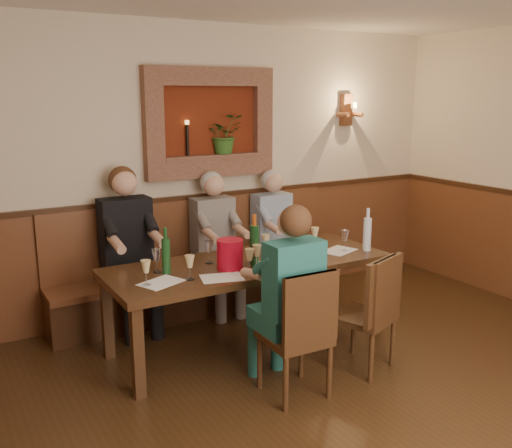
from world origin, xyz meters
The scene contains 30 objects.
room_shell centered at (0.00, 0.00, 1.89)m, with size 6.04×6.04×2.82m.
wainscoting centered at (0.00, 0.00, 0.59)m, with size 6.02×6.02×1.15m.
wall_niche centered at (0.24, 2.94, 1.81)m, with size 1.36×0.30×1.06m.
wall_sconce centered at (1.90, 2.93, 1.94)m, with size 0.25×0.20×0.35m.
dining_table centered at (0.00, 1.85, 0.68)m, with size 2.40×0.90×0.75m.
bench centered at (0.00, 2.79, 0.33)m, with size 3.00×0.45×1.11m.
chair_near_left centered at (-0.14, 0.95, 0.28)m, with size 0.44×0.44×0.96m.
chair_near_right centered at (0.56, 1.01, 0.27)m, with size 0.53×0.53×0.94m.
person_bench_left centered at (-0.75, 2.69, 0.62)m, with size 0.45×0.55×1.50m.
person_bench_mid centered at (0.12, 2.69, 0.58)m, with size 0.41×0.50×1.40m.
person_bench_right centered at (0.81, 2.69, 0.56)m, with size 0.39×0.48×1.37m.
person_chair_front centered at (-0.14, 1.07, 0.57)m, with size 0.41×0.50×1.39m.
spittoon_bucket centered at (-0.24, 1.74, 0.87)m, with size 0.21×0.21×0.24m, color red.
wine_bottle_green_a centered at (-0.02, 1.73, 0.93)m, with size 0.08×0.08×0.43m.
wine_bottle_green_b centered at (-0.72, 1.89, 0.90)m, with size 0.09×0.09×0.37m.
water_bottle centered at (1.08, 1.61, 0.91)m, with size 0.09×0.09×0.39m.
tasting_sheet_a centered at (-0.84, 1.70, 0.75)m, with size 0.31×0.22×0.00m, color white.
tasting_sheet_b centered at (0.10, 1.70, 0.75)m, with size 0.26×0.18×0.00m, color white.
tasting_sheet_c centered at (0.86, 1.72, 0.75)m, with size 0.31×0.22×0.00m, color white.
tasting_sheet_d centered at (-0.40, 1.57, 0.75)m, with size 0.32×0.23×0.00m, color white.
wine_glass_0 centered at (0.20, 1.91, 0.85)m, with size 0.08×0.08×0.19m, color #DBC483, non-canonical shape.
wine_glass_1 centered at (-0.96, 1.70, 0.85)m, with size 0.08×0.08×0.19m, color #DBC483, non-canonical shape.
wine_glass_2 centered at (0.73, 1.92, 0.85)m, with size 0.08×0.08×0.19m, color #DBC483, non-canonical shape.
wine_glass_3 centered at (-0.15, 1.58, 0.85)m, with size 0.08×0.08×0.19m, color #DBC483, non-canonical shape.
wine_glass_4 centered at (0.47, 1.61, 0.85)m, with size 0.08×0.08×0.19m, color white, non-canonical shape.
wine_glass_5 centered at (0.90, 1.69, 0.85)m, with size 0.08×0.08×0.19m, color white, non-canonical shape.
wine_glass_6 centered at (-0.63, 1.65, 0.85)m, with size 0.08×0.08×0.19m, color #DBC483, non-canonical shape.
wine_glass_7 centered at (-0.03, 1.66, 0.85)m, with size 0.08×0.08×0.19m, color #DBC483, non-canonical shape.
wine_glass_8 centered at (-0.78, 1.95, 0.85)m, with size 0.08×0.08×0.19m, color white, non-canonical shape.
wine_glass_9 centered at (-0.31, 1.97, 0.85)m, with size 0.08×0.08×0.19m, color white, non-canonical shape.
Camera 1 is at (-2.29, -2.14, 2.12)m, focal length 40.00 mm.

